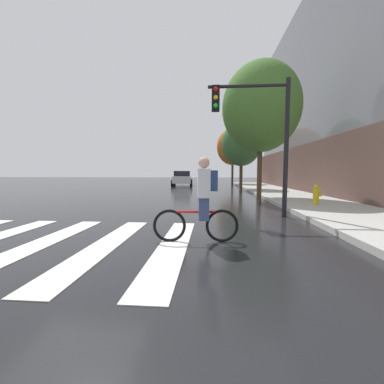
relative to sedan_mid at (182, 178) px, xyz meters
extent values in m
plane|color=black|center=(0.13, -19.93, -0.78)|extent=(120.00, 120.00, 0.00)
cube|color=silver|center=(-0.41, -19.93, -0.78)|extent=(0.55, 4.01, 0.01)
cube|color=silver|center=(0.89, -19.93, -0.78)|extent=(0.55, 4.01, 0.01)
cube|color=silver|center=(2.18, -19.93, -0.78)|extent=(0.55, 4.01, 0.01)
cube|color=silver|center=(0.00, 0.03, -0.12)|extent=(2.09, 4.51, 0.67)
cube|color=black|center=(0.01, -0.11, 0.47)|extent=(1.73, 2.21, 0.52)
cylinder|color=black|center=(-1.02, 1.36, -0.46)|extent=(0.28, 0.66, 0.65)
cylinder|color=black|center=(0.81, 1.50, -0.46)|extent=(0.28, 0.66, 0.65)
cylinder|color=black|center=(-0.81, -1.44, -0.46)|extent=(0.28, 0.66, 0.65)
cylinder|color=black|center=(1.02, -1.30, -0.46)|extent=(0.28, 0.66, 0.65)
torus|color=black|center=(3.12, -19.56, -0.45)|extent=(0.66, 0.11, 0.66)
torus|color=black|center=(2.07, -19.64, -0.45)|extent=(0.66, 0.11, 0.66)
cylinder|color=red|center=(2.60, -19.60, -0.17)|extent=(0.89, 0.12, 0.05)
cylinder|color=red|center=(2.75, -19.59, -0.10)|extent=(0.04, 0.04, 0.45)
cube|color=#384772|center=(2.75, -19.59, -0.05)|extent=(0.22, 0.29, 0.56)
cube|color=silver|center=(2.75, -19.59, 0.40)|extent=(0.27, 0.38, 0.56)
sphere|color=tan|center=(2.75, -19.59, 0.80)|extent=(0.22, 0.22, 0.22)
cube|color=navy|center=(2.93, -19.57, 0.45)|extent=(0.18, 0.29, 0.40)
cylinder|color=black|center=(5.19, -16.72, 1.32)|extent=(0.14, 0.14, 4.20)
cylinder|color=black|center=(3.99, -16.72, 3.22)|extent=(2.40, 0.10, 0.10)
cube|color=black|center=(3.03, -16.72, 2.87)|extent=(0.24, 0.20, 0.76)
sphere|color=red|center=(3.03, -16.83, 3.11)|extent=(0.14, 0.14, 0.14)
sphere|color=gold|center=(3.03, -16.83, 2.87)|extent=(0.14, 0.14, 0.14)
sphere|color=green|center=(3.03, -16.83, 2.63)|extent=(0.14, 0.14, 0.14)
cylinder|color=gold|center=(6.97, -14.75, -0.31)|extent=(0.22, 0.22, 0.65)
sphere|color=gold|center=(6.97, -14.75, 0.06)|extent=(0.18, 0.18, 0.18)
cylinder|color=gold|center=(7.13, -14.75, -0.27)|extent=(0.12, 0.09, 0.09)
cylinder|color=#4C3823|center=(5.36, -11.97, 0.75)|extent=(0.24, 0.24, 3.07)
ellipsoid|color=#47722D|center=(5.36, -11.97, 3.82)|extent=(3.82, 3.82, 4.40)
cylinder|color=#4C3823|center=(5.22, -5.80, 0.41)|extent=(0.24, 0.24, 2.38)
ellipsoid|color=#386033|center=(5.22, -5.80, 2.79)|extent=(2.97, 2.97, 3.41)
cylinder|color=#4C3823|center=(5.33, 2.60, 0.62)|extent=(0.24, 0.24, 2.81)
ellipsoid|color=#A5591E|center=(5.33, 2.60, 3.42)|extent=(3.50, 3.50, 4.02)
camera|label=1|loc=(2.88, -24.25, 0.61)|focal=22.21mm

